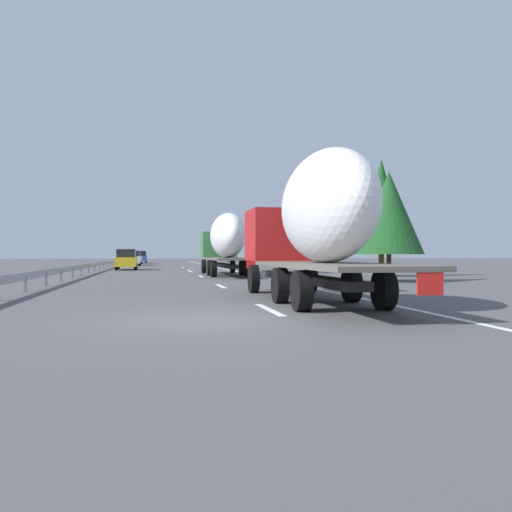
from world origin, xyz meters
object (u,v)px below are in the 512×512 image
truck_lead (225,240)px  truck_trailing (314,221)px  car_blue_sedan (141,257)px  car_white_van (133,258)px  car_silver_hatch (136,258)px  car_yellow_coupe (126,260)px  road_sign (235,246)px

truck_lead → truck_trailing: truck_trailing is taller
car_blue_sedan → car_white_van: bearing=178.9°
truck_lead → car_silver_hatch: size_ratio=3.08×
car_yellow_coupe → car_white_van: 17.74m
truck_trailing → car_white_van: 53.96m
truck_trailing → road_sign: size_ratio=3.79×
car_silver_hatch → car_blue_sedan: size_ratio=0.90×
truck_lead → car_silver_hatch: bearing=9.7°
truck_trailing → car_blue_sedan: (75.22, 6.94, -1.46)m
car_yellow_coupe → road_sign: (2.56, -10.39, 1.32)m
car_white_van → road_sign: road_sign is taller
car_white_van → car_blue_sedan: bearing=-1.1°
road_sign → car_blue_sedan: bearing=15.2°
car_blue_sedan → road_sign: 38.33m
road_sign → car_silver_hatch: bearing=21.4°
truck_trailing → car_yellow_coupe: truck_trailing is taller
truck_lead → car_yellow_coupe: truck_lead is taller
car_silver_hatch → car_white_van: size_ratio=0.94×
car_yellow_coupe → car_white_van: bearing=0.2°
car_silver_hatch → road_sign: size_ratio=1.31×
car_silver_hatch → road_sign: bearing=-158.6°
truck_lead → car_blue_sedan: size_ratio=2.77×
truck_lead → road_sign: bearing=-10.4°
car_white_van → road_sign: 18.49m
road_sign → car_white_van: bearing=34.6°
car_white_van → road_sign: bearing=-145.4°
car_yellow_coupe → car_silver_hatch: size_ratio=1.04×
truck_lead → car_white_van: truck_lead is taller
car_yellow_coupe → car_silver_hatch: bearing=0.3°
car_yellow_coupe → car_silver_hatch: car_silver_hatch is taller
car_yellow_coupe → car_blue_sedan: bearing=-0.5°
car_yellow_coupe → road_sign: bearing=-76.2°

